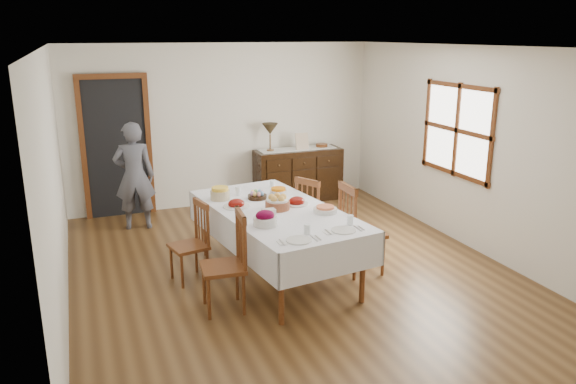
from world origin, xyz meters
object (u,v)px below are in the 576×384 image
object	(u,v)px
chair_right_far	(314,214)
person	(134,172)
sideboard	(298,175)
chair_left_near	(228,261)
chair_right_near	(358,228)
dining_table	(276,217)
chair_left_far	(192,241)
table_lamp	(270,130)

from	to	relation	value
chair_right_far	person	world-z (taller)	person
sideboard	chair_left_near	bearing A→B (deg)	-122.06
chair_left_near	chair_right_near	distance (m)	1.69
dining_table	chair_right_near	bearing A→B (deg)	-21.88
chair_left_near	chair_left_far	distance (m)	0.87
chair_left_far	chair_left_near	bearing A→B (deg)	0.35
chair_right_near	chair_right_far	xyz separation A→B (m)	(-0.20, 0.84, -0.05)
sideboard	chair_right_near	bearing A→B (deg)	-98.78
chair_left_far	chair_right_far	size ratio (longest dim) A/B	0.93
chair_right_near	chair_right_far	size ratio (longest dim) A/B	1.10
chair_right_far	table_lamp	bearing A→B (deg)	-32.37
dining_table	sideboard	distance (m)	3.16
chair_left_near	person	bearing A→B (deg)	-163.56
chair_right_near	sideboard	size ratio (longest dim) A/B	0.75
chair_right_near	person	world-z (taller)	person
chair_left_far	sideboard	distance (m)	3.44
dining_table	chair_right_far	distance (m)	0.98
person	chair_left_far	bearing A→B (deg)	108.26
chair_right_far	table_lamp	world-z (taller)	table_lamp
chair_right_near	table_lamp	world-z (taller)	table_lamp
person	chair_left_near	bearing A→B (deg)	108.78
chair_left_near	person	world-z (taller)	person
chair_left_near	chair_right_far	world-z (taller)	chair_left_near
chair_left_near	chair_right_far	distance (m)	1.88
chair_left_near	sideboard	distance (m)	4.01
chair_left_near	sideboard	world-z (taller)	chair_left_near
sideboard	person	bearing A→B (deg)	-169.75
dining_table	person	distance (m)	2.67
chair_right_far	sideboard	xyz separation A→B (m)	(0.67, 2.21, -0.06)
chair_left_far	dining_table	bearing A→B (deg)	61.22
chair_left_far	table_lamp	world-z (taller)	table_lamp
dining_table	chair_left_near	xyz separation A→B (m)	(-0.72, -0.58, -0.20)
chair_right_far	sideboard	world-z (taller)	chair_right_far
chair_left_far	table_lamp	distance (m)	3.25
chair_right_far	chair_left_far	bearing A→B (deg)	74.08
chair_left_far	person	size ratio (longest dim) A/B	0.55
chair_right_far	person	xyz separation A→B (m)	(-2.05, 1.71, 0.33)
chair_right_near	chair_right_far	world-z (taller)	chair_right_near
person	table_lamp	world-z (taller)	person
sideboard	person	size ratio (longest dim) A/B	0.88
chair_right_near	person	xyz separation A→B (m)	(-2.25, 2.55, 0.28)
person	table_lamp	bearing A→B (deg)	-159.57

